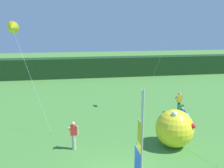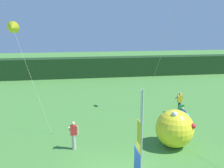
% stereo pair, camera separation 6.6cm
% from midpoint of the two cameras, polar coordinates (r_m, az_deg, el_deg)
% --- Properties ---
extents(distant_treeline, '(80.00, 2.40, 2.70)m').
position_cam_midpoint_polar(distant_treeline, '(34.73, -6.46, 3.85)').
color(distant_treeline, '#193819').
rests_on(distant_treeline, ground).
extents(banner_flag, '(0.06, 1.03, 4.77)m').
position_cam_midpoint_polar(banner_flag, '(9.89, 6.26, -14.76)').
color(banner_flag, '#B7B7BC').
rests_on(banner_flag, ground).
extents(person_near_banner, '(0.55, 0.48, 1.76)m').
position_cam_midpoint_polar(person_near_banner, '(20.80, 15.18, -3.98)').
color(person_near_banner, '#2D334C').
rests_on(person_near_banner, ground).
extents(person_mid_field, '(0.55, 0.48, 1.68)m').
position_cam_midpoint_polar(person_mid_field, '(14.49, -9.01, -11.51)').
color(person_mid_field, '#B7B2A3').
rests_on(person_mid_field, ground).
extents(person_far_left, '(0.55, 0.48, 1.67)m').
position_cam_midpoint_polar(person_far_left, '(17.42, 15.73, -7.56)').
color(person_far_left, '#B7B2A3').
rests_on(person_far_left, ground).
extents(inflatable_balloon, '(2.23, 2.23, 2.30)m').
position_cam_midpoint_polar(inflatable_balloon, '(15.04, 14.14, -9.89)').
color(inflatable_balloon, yellow).
rests_on(inflatable_balloon, ground).
extents(folding_chair, '(0.51, 0.51, 0.89)m').
position_cam_midpoint_polar(folding_chair, '(20.25, 15.70, -5.76)').
color(folding_chair, '#BCBCC1').
rests_on(folding_chair, ground).
extents(kite_yellow_delta_0, '(2.58, 1.52, 7.25)m').
position_cam_midpoint_polar(kite_yellow_delta_0, '(17.14, -22.19, 11.90)').
color(kite_yellow_delta_0, brown).
rests_on(kite_yellow_delta_0, ground).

